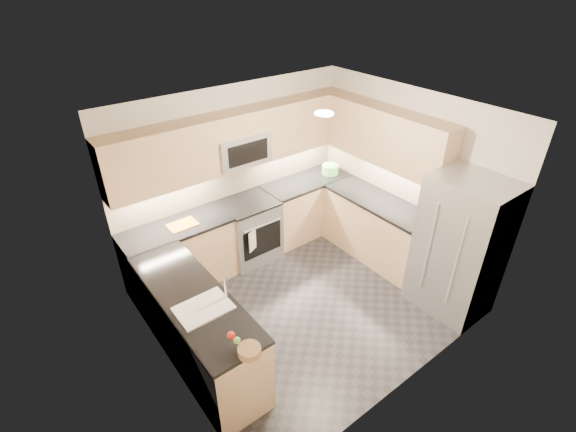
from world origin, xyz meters
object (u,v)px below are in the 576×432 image
object	(u,v)px
refrigerator	(460,247)
fruit_basket	(249,351)
gas_range	(250,230)
utensil_bowl	(330,169)
cutting_board	(183,225)
microwave	(240,148)

from	to	relation	value
refrigerator	fruit_basket	world-z (taller)	refrigerator
gas_range	fruit_basket	world-z (taller)	fruit_basket
utensil_bowl	cutting_board	bearing A→B (deg)	179.35
utensil_bowl	cutting_board	size ratio (longest dim) A/B	0.71
cutting_board	gas_range	bearing A→B (deg)	0.17
gas_range	cutting_board	xyz separation A→B (m)	(-1.00, -0.00, 0.49)
microwave	fruit_basket	world-z (taller)	microwave
microwave	fruit_basket	distance (m)	2.88
refrigerator	gas_range	bearing A→B (deg)	120.88
microwave	utensil_bowl	distance (m)	1.68
microwave	refrigerator	size ratio (longest dim) A/B	0.42
utensil_bowl	cutting_board	world-z (taller)	utensil_bowl
refrigerator	utensil_bowl	bearing A→B (deg)	88.11
cutting_board	fruit_basket	xyz separation A→B (m)	(-0.44, -2.25, 0.03)
refrigerator	microwave	bearing A→B (deg)	119.62
refrigerator	fruit_basket	xyz separation A→B (m)	(-2.89, 0.17, 0.08)
refrigerator	fruit_basket	distance (m)	2.90
microwave	utensil_bowl	xyz separation A→B (m)	(1.53, -0.16, -0.69)
gas_range	fruit_basket	xyz separation A→B (m)	(-1.44, -2.26, 0.52)
microwave	fruit_basket	size ratio (longest dim) A/B	3.73
gas_range	utensil_bowl	size ratio (longest dim) A/B	3.49
refrigerator	cutting_board	bearing A→B (deg)	135.31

